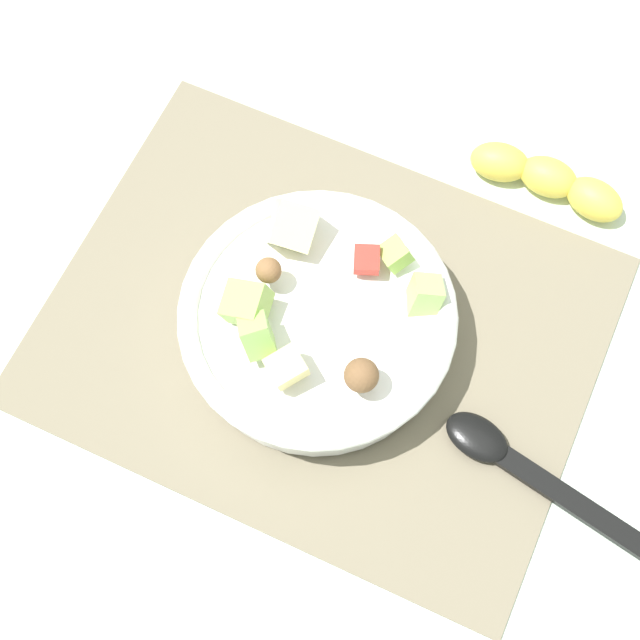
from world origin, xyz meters
The scene contains 5 objects.
ground_plane centered at (0.00, 0.00, 0.00)m, with size 2.40×2.40×0.00m, color silver.
placemat centered at (0.00, 0.00, 0.00)m, with size 0.47×0.36×0.01m, color #756B56.
salad_bowl centered at (0.00, -0.01, 0.04)m, with size 0.23×0.23×0.10m.
serving_spoon centered at (0.21, -0.05, 0.01)m, with size 0.24×0.07×0.01m.
banana_whole centered at (0.13, 0.22, 0.02)m, with size 0.15×0.05×0.04m.
Camera 1 is at (0.13, -0.29, 0.79)m, focal length 54.48 mm.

